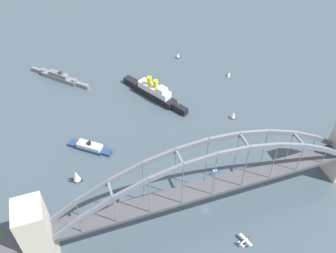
% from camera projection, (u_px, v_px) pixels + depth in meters
% --- Properties ---
extents(ground_plane, '(1400.00, 1400.00, 0.00)m').
position_uv_depth(ground_plane, '(205.00, 210.00, 247.95)').
color(ground_plane, '#3D4C56').
extents(harbor_arch_bridge, '(275.95, 19.19, 63.75)m').
position_uv_depth(harbor_arch_bridge, '(208.00, 185.00, 229.54)').
color(harbor_arch_bridge, beige).
rests_on(harbor_arch_bridge, ground).
extents(ocean_liner, '(43.34, 70.19, 20.47)m').
position_uv_depth(ocean_liner, '(154.00, 92.00, 334.78)').
color(ocean_liner, black).
rests_on(ocean_liner, ground).
extents(naval_cruiser, '(51.43, 53.05, 18.05)m').
position_uv_depth(naval_cruiser, '(60.00, 77.00, 357.46)').
color(naval_cruiser, slate).
rests_on(naval_cruiser, ground).
extents(harbor_ferry_steamer, '(32.90, 28.35, 8.09)m').
position_uv_depth(harbor_ferry_steamer, '(90.00, 147.00, 288.19)').
color(harbor_ferry_steamer, navy).
rests_on(harbor_ferry_steamer, ground).
extents(seaplane_second_in_formation, '(8.30, 10.54, 4.86)m').
position_uv_depth(seaplane_second_in_formation, '(245.00, 241.00, 228.28)').
color(seaplane_second_in_formation, '#B7B7B2').
rests_on(seaplane_second_in_formation, ground).
extents(small_boat_0, '(9.79, 3.23, 2.10)m').
position_uv_depth(small_boat_0, '(215.00, 171.00, 272.14)').
color(small_boat_0, '#234C8C').
rests_on(small_boat_0, ground).
extents(small_boat_1, '(7.16, 4.17, 7.99)m').
position_uv_depth(small_boat_1, '(233.00, 115.00, 314.82)').
color(small_boat_1, brown).
rests_on(small_boat_1, ground).
extents(small_boat_2, '(10.02, 6.86, 11.74)m').
position_uv_depth(small_boat_2, '(76.00, 176.00, 262.59)').
color(small_boat_2, black).
rests_on(small_boat_2, ground).
extents(small_boat_3, '(4.41, 5.79, 5.98)m').
position_uv_depth(small_boat_3, '(229.00, 74.00, 362.25)').
color(small_boat_3, silver).
rests_on(small_boat_3, ground).
extents(small_boat_4, '(6.36, 3.97, 6.90)m').
position_uv_depth(small_boat_4, '(178.00, 55.00, 386.64)').
color(small_boat_4, '#234C8C').
rests_on(small_boat_4, ground).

